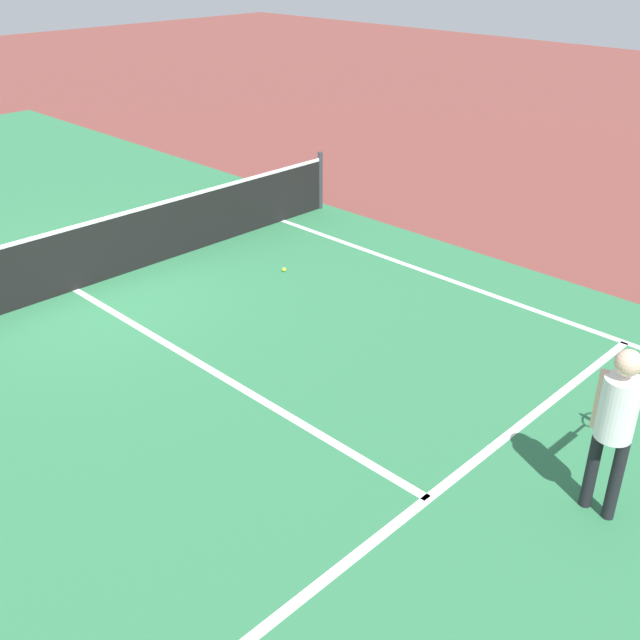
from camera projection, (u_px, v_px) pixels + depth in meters
ground_plane at (76, 290)px, 10.81m from camera, size 60.00×60.00×0.00m
court_surface_inbounds at (76, 290)px, 10.81m from camera, size 10.62×24.40×0.00m
line_sideline_right at (592, 330)px, 9.70m from camera, size 0.10×11.89×0.01m
line_service_near at (428, 498)px, 6.82m from camera, size 8.22×0.10×0.01m
line_center_service at (212, 370)px, 8.81m from camera, size 0.10×6.40×0.01m
net at (70, 259)px, 10.58m from camera, size 10.26×0.09×1.07m
player_near at (619, 414)px, 6.23m from camera, size 1.20×0.53×1.66m
tennis_ball_near_net at (284, 270)px, 11.38m from camera, size 0.07×0.07×0.07m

